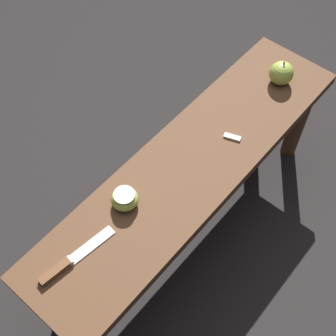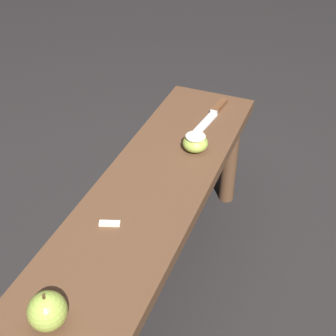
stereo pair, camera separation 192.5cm
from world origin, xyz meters
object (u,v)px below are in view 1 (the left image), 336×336
at_px(wooden_bench, 191,177).
at_px(knife, 66,264).
at_px(apple_cut, 125,199).
at_px(apple_whole, 281,73).

relative_size(wooden_bench, knife, 5.18).
xyz_separation_m(knife, apple_cut, (0.25, 0.01, 0.02)).
relative_size(apple_whole, apple_cut, 1.17).
bearing_deg(knife, apple_cut, 9.41).
distance_m(wooden_bench, apple_cut, 0.28).
bearing_deg(wooden_bench, apple_cut, 166.91).
xyz_separation_m(knife, apple_whole, (0.98, -0.07, 0.04)).
distance_m(wooden_bench, knife, 0.51).
xyz_separation_m(apple_whole, apple_cut, (-0.73, 0.08, -0.02)).
bearing_deg(apple_whole, knife, 176.13).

